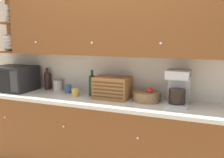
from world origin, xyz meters
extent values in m
cube|color=silver|center=(0.00, 0.03, 1.30)|extent=(5.87, 0.06, 2.60)
cube|color=brown|center=(0.00, -0.29, 0.44)|extent=(3.47, 0.58, 0.87)
cube|color=silver|center=(0.00, -0.31, 0.89)|extent=(3.49, 0.61, 0.04)
sphere|color=white|center=(-1.30, -0.59, 0.63)|extent=(0.03, 0.03, 0.03)
sphere|color=white|center=(-0.43, -0.59, 0.63)|extent=(0.03, 0.03, 0.03)
sphere|color=white|center=(0.43, -0.59, 0.63)|extent=(0.03, 0.03, 0.03)
cube|color=silver|center=(0.00, -0.01, 1.16)|extent=(3.47, 0.01, 0.50)
cube|color=brown|center=(0.21, -0.19, 1.82)|extent=(3.05, 0.37, 0.82)
cube|color=brown|center=(-1.53, -0.01, 1.82)|extent=(0.42, 0.02, 0.82)
cube|color=brown|center=(-1.53, -0.19, 1.42)|extent=(0.42, 0.37, 0.02)
cube|color=brown|center=(-1.53, -0.19, 1.81)|extent=(0.42, 0.37, 0.02)
sphere|color=white|center=(-0.93, -0.38, 1.56)|extent=(0.03, 0.03, 0.03)
sphere|color=white|center=(-0.17, -0.38, 1.56)|extent=(0.03, 0.03, 0.03)
sphere|color=white|center=(0.59, -0.38, 1.56)|extent=(0.03, 0.03, 0.03)
ellipsoid|color=silver|center=(-1.53, -0.19, 1.47)|extent=(0.18, 0.18, 0.08)
ellipsoid|color=silver|center=(-1.53, -0.19, 1.52)|extent=(0.18, 0.18, 0.08)
ellipsoid|color=silver|center=(-1.53, -0.19, 1.57)|extent=(0.18, 0.18, 0.08)
ellipsoid|color=silver|center=(-1.53, -0.19, 1.62)|extent=(0.18, 0.18, 0.08)
cylinder|color=silver|center=(-1.53, -0.19, 1.85)|extent=(0.07, 0.07, 0.08)
cylinder|color=silver|center=(-1.53, -0.19, 1.93)|extent=(0.07, 0.07, 0.08)
cylinder|color=silver|center=(-1.53, -0.19, 2.01)|extent=(0.07, 0.07, 0.08)
cube|color=black|center=(-1.40, -0.28, 1.07)|extent=(0.55, 0.42, 0.33)
cube|color=#2D2D33|center=(-1.20, -0.50, 1.07)|extent=(0.12, 0.01, 0.26)
cylinder|color=black|center=(-1.01, -0.08, 1.01)|extent=(0.09, 0.09, 0.20)
sphere|color=black|center=(-1.01, -0.08, 1.11)|extent=(0.09, 0.09, 0.09)
cylinder|color=black|center=(-1.01, -0.08, 1.17)|extent=(0.03, 0.03, 0.07)
cylinder|color=silver|center=(-0.84, -0.09, 0.98)|extent=(0.12, 0.12, 0.14)
cylinder|color=gray|center=(-0.84, -0.09, 1.05)|extent=(0.13, 0.13, 0.01)
cylinder|color=#38669E|center=(-0.63, -0.17, 0.96)|extent=(0.08, 0.08, 0.10)
torus|color=#38669E|center=(-0.58, -0.17, 0.96)|extent=(0.01, 0.07, 0.07)
cylinder|color=gold|center=(-0.45, -0.29, 0.96)|extent=(0.09, 0.09, 0.09)
torus|color=gold|center=(-0.40, -0.29, 0.96)|extent=(0.01, 0.07, 0.07)
cylinder|color=#19381E|center=(-0.27, -0.19, 1.02)|extent=(0.08, 0.08, 0.22)
sphere|color=#19381E|center=(-0.27, -0.19, 1.13)|extent=(0.08, 0.08, 0.08)
cylinder|color=#19381E|center=(-0.27, -0.19, 1.19)|extent=(0.03, 0.03, 0.08)
cube|color=#996033|center=(0.01, -0.23, 1.04)|extent=(0.40, 0.28, 0.26)
cube|color=#54351C|center=(0.01, -0.37, 0.96)|extent=(0.37, 0.01, 0.02)
cube|color=#54351C|center=(0.01, -0.37, 1.00)|extent=(0.37, 0.01, 0.02)
cube|color=#54351C|center=(0.01, -0.37, 1.04)|extent=(0.37, 0.01, 0.02)
cube|color=#54351C|center=(0.01, -0.37, 1.08)|extent=(0.37, 0.01, 0.02)
cube|color=#54351C|center=(0.01, -0.37, 1.12)|extent=(0.37, 0.01, 0.02)
cylinder|color=#937047|center=(0.42, -0.20, 0.96)|extent=(0.30, 0.30, 0.11)
sphere|color=red|center=(0.46, -0.22, 1.04)|extent=(0.08, 0.08, 0.08)
cube|color=#B7B7BC|center=(0.76, -0.26, 0.93)|extent=(0.23, 0.27, 0.03)
cylinder|color=black|center=(0.76, -0.28, 1.02)|extent=(0.17, 0.17, 0.15)
cube|color=#B7B7BC|center=(0.76, -0.15, 1.10)|extent=(0.23, 0.06, 0.38)
cube|color=#B7B7BC|center=(0.76, -0.26, 1.25)|extent=(0.23, 0.27, 0.08)
camera|label=1|loc=(1.08, -2.87, 1.62)|focal=40.00mm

